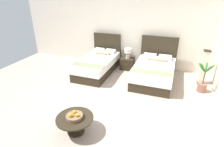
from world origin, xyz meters
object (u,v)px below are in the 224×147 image
at_px(bed_near_corner, 154,71).
at_px(fruit_bowl, 74,116).
at_px(table_lamp, 128,52).
at_px(potted_palm, 203,83).
at_px(coffee_table, 75,121).
at_px(nightstand, 127,64).
at_px(floor_lamp_corner, 204,67).
at_px(bed_near_window, 98,64).

distance_m(bed_near_corner, fruit_bowl, 3.49).
bearing_deg(table_lamp, potted_palm, -20.34).
distance_m(bed_near_corner, table_lamp, 1.38).
xyz_separation_m(coffee_table, fruit_bowl, (0.01, -0.02, 0.14)).
xyz_separation_m(nightstand, floor_lamp_corner, (2.71, -0.37, 0.36)).
height_order(bed_near_corner, table_lamp, bed_near_corner).
distance_m(bed_near_corner, nightstand, 1.32).
xyz_separation_m(table_lamp, coffee_table, (-0.17, -3.91, -0.40)).
height_order(table_lamp, coffee_table, table_lamp).
height_order(nightstand, coffee_table, nightstand).
bearing_deg(bed_near_window, coffee_table, -75.50).
xyz_separation_m(floor_lamp_corner, potted_palm, (-0.03, -0.60, -0.28)).
distance_m(coffee_table, floor_lamp_corner, 4.55).
relative_size(bed_near_corner, fruit_bowl, 5.70).
bearing_deg(nightstand, bed_near_corner, -30.58).
height_order(floor_lamp_corner, potted_palm, floor_lamp_corner).
xyz_separation_m(bed_near_window, nightstand, (1.00, 0.67, -0.10)).
distance_m(nightstand, table_lamp, 0.49).
distance_m(fruit_bowl, potted_palm, 4.08).
bearing_deg(potted_palm, table_lamp, 159.66).
xyz_separation_m(bed_near_window, table_lamp, (1.00, 0.69, 0.39)).
bearing_deg(nightstand, table_lamp, 90.00).
bearing_deg(table_lamp, fruit_bowl, -92.35).
bearing_deg(nightstand, bed_near_window, -146.22).
xyz_separation_m(coffee_table, potted_palm, (2.84, 2.92, -0.01)).
distance_m(table_lamp, coffee_table, 3.93).
height_order(bed_near_window, table_lamp, bed_near_window).
distance_m(bed_near_window, bed_near_corner, 2.13).
bearing_deg(coffee_table, potted_palm, 45.70).
height_order(bed_near_corner, fruit_bowl, bed_near_corner).
distance_m(nightstand, fruit_bowl, 3.92).
height_order(bed_near_window, fruit_bowl, bed_near_window).
distance_m(fruit_bowl, floor_lamp_corner, 4.55).
relative_size(bed_near_corner, nightstand, 4.11).
bearing_deg(bed_near_window, bed_near_corner, 0.00).
bearing_deg(fruit_bowl, bed_near_window, 104.53).
bearing_deg(table_lamp, coffee_table, -92.46).
bearing_deg(bed_near_corner, fruit_bowl, -111.78).
bearing_deg(fruit_bowl, table_lamp, 87.65).
bearing_deg(coffee_table, bed_near_corner, 68.01).
relative_size(bed_near_window, fruit_bowl, 5.97).
height_order(bed_near_corner, floor_lamp_corner, bed_near_corner).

